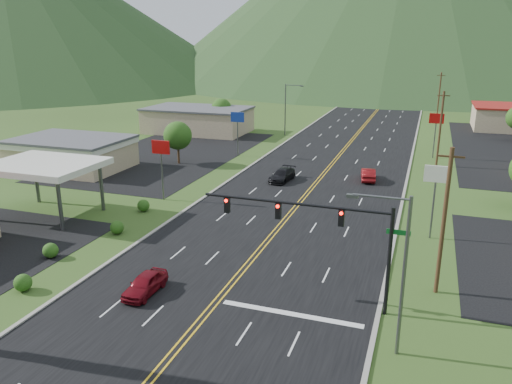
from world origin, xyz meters
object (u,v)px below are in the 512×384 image
(traffic_signal, at_px, (324,226))
(streetlight_east, at_px, (398,266))
(gas_canopy, at_px, (44,167))
(car_dark_mid, at_px, (282,175))
(car_red_near, at_px, (145,284))
(streetlight_west, at_px, (287,106))
(car_red_far, at_px, (368,175))

(traffic_signal, height_order, streetlight_east, streetlight_east)
(gas_canopy, distance_m, car_dark_mid, 26.54)
(streetlight_east, distance_m, car_red_near, 16.80)
(streetlight_east, height_order, car_red_near, streetlight_east)
(traffic_signal, bearing_deg, car_red_near, -166.99)
(traffic_signal, height_order, car_red_near, traffic_signal)
(streetlight_west, height_order, gas_canopy, streetlight_west)
(streetlight_east, height_order, streetlight_west, same)
(car_red_near, bearing_deg, car_red_far, 72.90)
(streetlight_west, bearing_deg, gas_canopy, -102.13)
(streetlight_west, xyz_separation_m, car_dark_mid, (7.61, -28.89, -4.47))
(traffic_signal, distance_m, gas_canopy, 29.59)
(gas_canopy, height_order, car_dark_mid, gas_canopy)
(streetlight_east, bearing_deg, car_red_near, 175.20)
(car_red_near, distance_m, car_red_far, 35.06)
(gas_canopy, bearing_deg, car_red_near, -31.98)
(streetlight_west, xyz_separation_m, car_red_near, (6.73, -58.65, -4.50))
(streetlight_east, xyz_separation_m, streetlight_west, (-22.86, 60.00, 0.00))
(car_red_near, relative_size, car_red_far, 0.89)
(car_red_far, bearing_deg, traffic_signal, 82.32)
(traffic_signal, relative_size, car_red_near, 3.26)
(streetlight_east, xyz_separation_m, car_dark_mid, (-15.25, 31.11, -4.47))
(traffic_signal, bearing_deg, car_dark_mid, 111.26)
(streetlight_west, relative_size, car_dark_mid, 1.83)
(gas_canopy, bearing_deg, car_red_far, 39.44)
(streetlight_west, bearing_deg, streetlight_east, -69.14)
(streetlight_west, distance_m, car_dark_mid, 30.20)
(gas_canopy, xyz_separation_m, car_dark_mid, (17.93, 19.11, -4.16))
(streetlight_west, distance_m, car_red_near, 59.20)
(car_dark_mid, distance_m, car_red_far, 10.41)
(gas_canopy, bearing_deg, streetlight_east, -19.88)
(streetlight_east, relative_size, car_red_far, 1.99)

